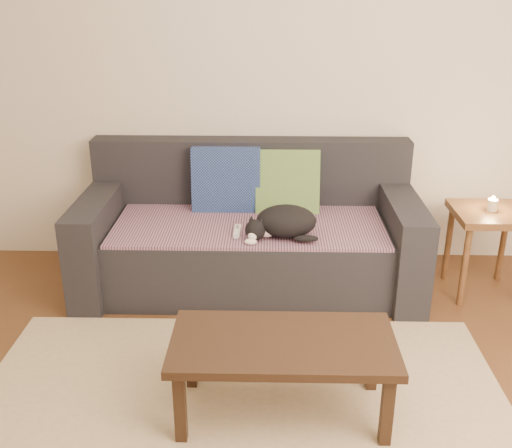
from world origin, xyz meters
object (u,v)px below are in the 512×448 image
cat (283,222)px  side_table (489,225)px  wii_remote_b (255,236)px  wii_remote_a (237,231)px  coffee_table (283,350)px  sofa (250,237)px

cat → side_table: (1.26, 0.17, -0.08)m
wii_remote_b → cat: bearing=-65.0°
wii_remote_a → side_table: (1.53, 0.13, -0.00)m
wii_remote_b → coffee_table: 1.00m
coffee_table → wii_remote_b: bearing=98.5°
wii_remote_b → coffee_table: wii_remote_b is taller
sofa → wii_remote_b: 0.36m
sofa → wii_remote_a: size_ratio=14.00×
cat → wii_remote_b: cat is taller
sofa → cat: (0.21, -0.29, 0.22)m
cat → side_table: 1.27m
sofa → wii_remote_b: size_ratio=14.00×
cat → wii_remote_b: bearing=-152.3°
cat → coffee_table: (-0.02, -1.03, -0.19)m
sofa → coffee_table: 1.33m
wii_remote_b → side_table: 1.44m
sofa → wii_remote_b: sofa is taller
sofa → cat: size_ratio=4.62×
side_table → sofa: bearing=175.5°
cat → side_table: bearing=21.6°
wii_remote_b → sofa: bearing=18.4°
wii_remote_a → side_table: 1.54m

